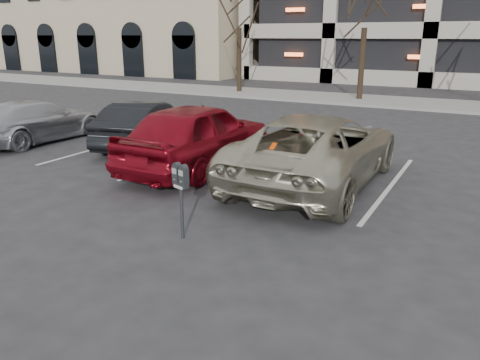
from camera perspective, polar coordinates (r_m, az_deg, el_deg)
name	(u,v)px	position (r m, az deg, el deg)	size (l,w,h in m)	color
ground	(292,208)	(9.17, 6.32, -3.40)	(140.00, 140.00, 0.00)	#28282B
sidewalk	(421,104)	(24.38, 21.19, 8.66)	(80.00, 4.00, 0.12)	gray
stall_lines	(276,170)	(11.70, 4.36, 1.27)	(16.90, 5.20, 0.00)	silver
parking_meter	(181,183)	(7.53, -7.25, -0.34)	(0.34, 0.20, 1.25)	black
suv_silver	(316,149)	(10.55, 9.31, 3.73)	(2.70, 5.73, 1.59)	#BDBAA1
car_red	(198,135)	(11.73, -5.11, 5.49)	(1.98, 4.93, 1.68)	maroon
car_dark	(145,124)	(14.39, -11.50, 6.74)	(1.43, 4.11, 1.36)	black
car_silver	(37,121)	(16.09, -23.48, 6.65)	(1.82, 4.47, 1.30)	#B3B7BB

